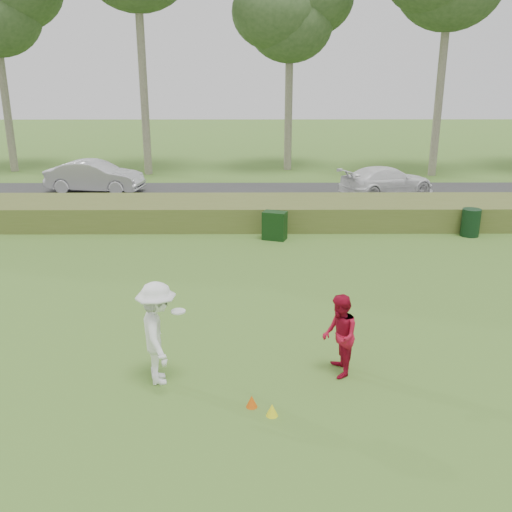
{
  "coord_description": "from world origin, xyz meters",
  "views": [
    {
      "loc": [
        -0.08,
        -9.31,
        5.67
      ],
      "look_at": [
        0.0,
        4.0,
        1.3
      ],
      "focal_mm": 40.0,
      "sensor_mm": 36.0,
      "label": 1
    }
  ],
  "objects_px": {
    "car_mid": "(95,176)",
    "utility_cabinet": "(275,226)",
    "player_white": "(158,333)",
    "trash_bin": "(471,223)",
    "cone_yellow": "(272,410)",
    "cone_orange": "(252,401)",
    "car_right": "(387,181)",
    "player_red": "(340,336)"
  },
  "relations": [
    {
      "from": "cone_orange",
      "to": "car_right",
      "type": "bearing_deg",
      "value": 70.28
    },
    {
      "from": "player_white",
      "to": "cone_yellow",
      "type": "bearing_deg",
      "value": -133.82
    },
    {
      "from": "cone_yellow",
      "to": "car_mid",
      "type": "height_order",
      "value": "car_mid"
    },
    {
      "from": "cone_orange",
      "to": "car_right",
      "type": "distance_m",
      "value": 18.64
    },
    {
      "from": "player_red",
      "to": "car_right",
      "type": "relative_size",
      "value": 0.36
    },
    {
      "from": "player_white",
      "to": "player_red",
      "type": "xyz_separation_m",
      "value": [
        3.43,
        0.23,
        -0.18
      ]
    },
    {
      "from": "trash_bin",
      "to": "car_right",
      "type": "height_order",
      "value": "car_right"
    },
    {
      "from": "trash_bin",
      "to": "car_mid",
      "type": "relative_size",
      "value": 0.22
    },
    {
      "from": "player_red",
      "to": "car_mid",
      "type": "distance_m",
      "value": 19.47
    },
    {
      "from": "cone_yellow",
      "to": "trash_bin",
      "type": "bearing_deg",
      "value": 56.21
    },
    {
      "from": "car_mid",
      "to": "utility_cabinet",
      "type": "bearing_deg",
      "value": -125.49
    },
    {
      "from": "trash_bin",
      "to": "car_mid",
      "type": "bearing_deg",
      "value": 153.9
    },
    {
      "from": "cone_orange",
      "to": "utility_cabinet",
      "type": "height_order",
      "value": "utility_cabinet"
    },
    {
      "from": "trash_bin",
      "to": "car_mid",
      "type": "height_order",
      "value": "car_mid"
    },
    {
      "from": "player_white",
      "to": "trash_bin",
      "type": "relative_size",
      "value": 2.03
    },
    {
      "from": "player_white",
      "to": "car_mid",
      "type": "bearing_deg",
      "value": 3.82
    },
    {
      "from": "player_red",
      "to": "cone_yellow",
      "type": "relative_size",
      "value": 7.19
    },
    {
      "from": "player_white",
      "to": "utility_cabinet",
      "type": "relative_size",
      "value": 2.01
    },
    {
      "from": "utility_cabinet",
      "to": "car_right",
      "type": "xyz_separation_m",
      "value": [
        5.5,
        7.11,
        0.22
      ]
    },
    {
      "from": "utility_cabinet",
      "to": "car_right",
      "type": "bearing_deg",
      "value": 71.76
    },
    {
      "from": "cone_yellow",
      "to": "utility_cabinet",
      "type": "xyz_separation_m",
      "value": [
        0.44,
        10.7,
        0.38
      ]
    },
    {
      "from": "player_red",
      "to": "trash_bin",
      "type": "xyz_separation_m",
      "value": [
        6.09,
        9.68,
        -0.33
      ]
    },
    {
      "from": "trash_bin",
      "to": "player_red",
      "type": "bearing_deg",
      "value": -122.17
    },
    {
      "from": "utility_cabinet",
      "to": "trash_bin",
      "type": "distance_m",
      "value": 7.0
    },
    {
      "from": "utility_cabinet",
      "to": "player_white",
      "type": "bearing_deg",
      "value": -85.48
    },
    {
      "from": "utility_cabinet",
      "to": "trash_bin",
      "type": "relative_size",
      "value": 1.01
    },
    {
      "from": "utility_cabinet",
      "to": "cone_yellow",
      "type": "bearing_deg",
      "value": -72.9
    },
    {
      "from": "car_right",
      "to": "cone_yellow",
      "type": "bearing_deg",
      "value": 139.14
    },
    {
      "from": "cone_yellow",
      "to": "trash_bin",
      "type": "height_order",
      "value": "trash_bin"
    },
    {
      "from": "cone_orange",
      "to": "player_white",
      "type": "bearing_deg",
      "value": 152.67
    },
    {
      "from": "cone_orange",
      "to": "trash_bin",
      "type": "relative_size",
      "value": 0.23
    },
    {
      "from": "player_white",
      "to": "cone_yellow",
      "type": "height_order",
      "value": "player_white"
    },
    {
      "from": "car_mid",
      "to": "cone_orange",
      "type": "bearing_deg",
      "value": -149.65
    },
    {
      "from": "utility_cabinet",
      "to": "car_right",
      "type": "distance_m",
      "value": 8.99
    },
    {
      "from": "car_mid",
      "to": "trash_bin",
      "type": "bearing_deg",
      "value": -108.04
    },
    {
      "from": "car_mid",
      "to": "car_right",
      "type": "height_order",
      "value": "car_mid"
    },
    {
      "from": "utility_cabinet",
      "to": "trash_bin",
      "type": "bearing_deg",
      "value": 22.73
    },
    {
      "from": "cone_yellow",
      "to": "cone_orange",
      "type": "bearing_deg",
      "value": 141.76
    },
    {
      "from": "cone_yellow",
      "to": "utility_cabinet",
      "type": "relative_size",
      "value": 0.23
    },
    {
      "from": "player_white",
      "to": "cone_orange",
      "type": "height_order",
      "value": "player_white"
    },
    {
      "from": "cone_orange",
      "to": "car_mid",
      "type": "xyz_separation_m",
      "value": [
        -7.51,
        18.31,
        0.7
      ]
    },
    {
      "from": "player_red",
      "to": "utility_cabinet",
      "type": "xyz_separation_m",
      "value": [
        -0.89,
        9.28,
        -0.32
      ]
    }
  ]
}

